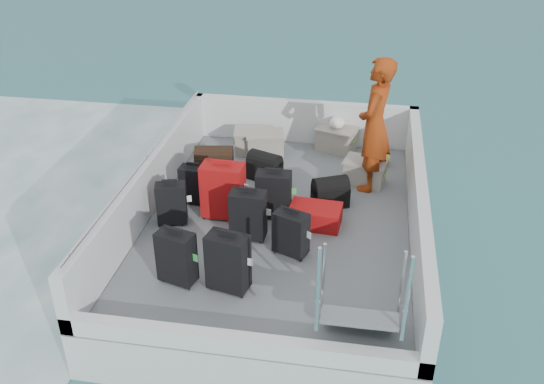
{
  "coord_description": "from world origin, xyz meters",
  "views": [
    {
      "loc": [
        1.02,
        -6.6,
        4.8
      ],
      "look_at": [
        -0.1,
        0.01,
        1.0
      ],
      "focal_mm": 40.0,
      "sensor_mm": 36.0,
      "label": 1
    }
  ],
  "objects_px": {
    "suitcase_0": "(177,258)",
    "suitcase_2": "(194,185)",
    "suitcase_7": "(274,195)",
    "suitcase_6": "(291,234)",
    "suitcase_8": "(315,216)",
    "crate_1": "(265,144)",
    "suitcase_5": "(223,191)",
    "suitcase_4": "(248,216)",
    "crate_2": "(336,140)",
    "crate_3": "(365,173)",
    "crate_0": "(254,142)",
    "suitcase_3": "(228,263)",
    "suitcase_1": "(172,204)",
    "passenger": "(375,125)"
  },
  "relations": [
    {
      "from": "crate_1",
      "to": "crate_0",
      "type": "bearing_deg",
      "value": 165.39
    },
    {
      "from": "suitcase_6",
      "to": "passenger",
      "type": "xyz_separation_m",
      "value": [
        0.88,
        1.81,
        0.67
      ]
    },
    {
      "from": "suitcase_2",
      "to": "passenger",
      "type": "bearing_deg",
      "value": 23.81
    },
    {
      "from": "suitcase_0",
      "to": "suitcase_2",
      "type": "relative_size",
      "value": 1.19
    },
    {
      "from": "crate_1",
      "to": "suitcase_5",
      "type": "bearing_deg",
      "value": -96.05
    },
    {
      "from": "crate_1",
      "to": "suitcase_7",
      "type": "bearing_deg",
      "value": -76.28
    },
    {
      "from": "suitcase_0",
      "to": "suitcase_3",
      "type": "bearing_deg",
      "value": 13.34
    },
    {
      "from": "suitcase_5",
      "to": "suitcase_6",
      "type": "xyz_separation_m",
      "value": [
        0.98,
        -0.7,
        -0.1
      ]
    },
    {
      "from": "suitcase_0",
      "to": "crate_2",
      "type": "relative_size",
      "value": 1.1
    },
    {
      "from": "suitcase_7",
      "to": "crate_0",
      "type": "bearing_deg",
      "value": 106.89
    },
    {
      "from": "crate_2",
      "to": "suitcase_5",
      "type": "bearing_deg",
      "value": -119.84
    },
    {
      "from": "suitcase_1",
      "to": "suitcase_5",
      "type": "relative_size",
      "value": 0.76
    },
    {
      "from": "suitcase_4",
      "to": "suitcase_6",
      "type": "distance_m",
      "value": 0.61
    },
    {
      "from": "suitcase_3",
      "to": "suitcase_7",
      "type": "bearing_deg",
      "value": 94.18
    },
    {
      "from": "crate_1",
      "to": "suitcase_1",
      "type": "bearing_deg",
      "value": -110.27
    },
    {
      "from": "suitcase_1",
      "to": "crate_0",
      "type": "xyz_separation_m",
      "value": [
        0.63,
        2.23,
        -0.11
      ]
    },
    {
      "from": "suitcase_5",
      "to": "passenger",
      "type": "bearing_deg",
      "value": 33.16
    },
    {
      "from": "suitcase_6",
      "to": "crate_0",
      "type": "xyz_separation_m",
      "value": [
        -0.96,
        2.64,
        -0.1
      ]
    },
    {
      "from": "suitcase_0",
      "to": "suitcase_5",
      "type": "distance_m",
      "value": 1.45
    },
    {
      "from": "suitcase_2",
      "to": "suitcase_4",
      "type": "distance_m",
      "value": 1.15
    },
    {
      "from": "suitcase_0",
      "to": "suitcase_7",
      "type": "xyz_separation_m",
      "value": [
        0.81,
        1.54,
        -0.0
      ]
    },
    {
      "from": "suitcase_0",
      "to": "suitcase_2",
      "type": "bearing_deg",
      "value": 115.52
    },
    {
      "from": "suitcase_5",
      "to": "crate_2",
      "type": "bearing_deg",
      "value": 62.27
    },
    {
      "from": "crate_3",
      "to": "suitcase_8",
      "type": "bearing_deg",
      "value": -115.57
    },
    {
      "from": "crate_1",
      "to": "crate_3",
      "type": "distance_m",
      "value": 1.72
    },
    {
      "from": "suitcase_1",
      "to": "crate_3",
      "type": "height_order",
      "value": "suitcase_1"
    },
    {
      "from": "crate_1",
      "to": "crate_3",
      "type": "height_order",
      "value": "crate_1"
    },
    {
      "from": "suitcase_7",
      "to": "suitcase_8",
      "type": "relative_size",
      "value": 0.96
    },
    {
      "from": "suitcase_5",
      "to": "suitcase_4",
      "type": "bearing_deg",
      "value": -44.86
    },
    {
      "from": "suitcase_4",
      "to": "suitcase_6",
      "type": "relative_size",
      "value": 1.16
    },
    {
      "from": "suitcase_0",
      "to": "crate_3",
      "type": "bearing_deg",
      "value": 69.27
    },
    {
      "from": "suitcase_1",
      "to": "suitcase_8",
      "type": "bearing_deg",
      "value": -6.32
    },
    {
      "from": "suitcase_6",
      "to": "crate_1",
      "type": "relative_size",
      "value": 0.99
    },
    {
      "from": "suitcase_0",
      "to": "crate_1",
      "type": "relative_size",
      "value": 1.14
    },
    {
      "from": "suitcase_3",
      "to": "crate_2",
      "type": "relative_size",
      "value": 1.18
    },
    {
      "from": "suitcase_5",
      "to": "suitcase_6",
      "type": "height_order",
      "value": "suitcase_5"
    },
    {
      "from": "suitcase_4",
      "to": "crate_3",
      "type": "height_order",
      "value": "suitcase_4"
    },
    {
      "from": "suitcase_8",
      "to": "crate_1",
      "type": "bearing_deg",
      "value": 31.76
    },
    {
      "from": "suitcase_7",
      "to": "suitcase_5",
      "type": "bearing_deg",
      "value": -172.05
    },
    {
      "from": "suitcase_1",
      "to": "crate_2",
      "type": "relative_size",
      "value": 0.99
    },
    {
      "from": "crate_0",
      "to": "crate_2",
      "type": "height_order",
      "value": "crate_0"
    },
    {
      "from": "suitcase_4",
      "to": "crate_0",
      "type": "xyz_separation_m",
      "value": [
        -0.4,
        2.39,
        -0.14
      ]
    },
    {
      "from": "suitcase_0",
      "to": "suitcase_8",
      "type": "height_order",
      "value": "suitcase_0"
    },
    {
      "from": "suitcase_1",
      "to": "suitcase_6",
      "type": "height_order",
      "value": "suitcase_1"
    },
    {
      "from": "crate_0",
      "to": "suitcase_8",
      "type": "bearing_deg",
      "value": -59.04
    },
    {
      "from": "crate_2",
      "to": "crate_3",
      "type": "xyz_separation_m",
      "value": [
        0.49,
        -1.04,
        -0.01
      ]
    },
    {
      "from": "suitcase_3",
      "to": "crate_0",
      "type": "distance_m",
      "value": 3.43
    },
    {
      "from": "suitcase_0",
      "to": "suitcase_7",
      "type": "height_order",
      "value": "suitcase_0"
    },
    {
      "from": "suitcase_5",
      "to": "crate_0",
      "type": "relative_size",
      "value": 1.29
    },
    {
      "from": "suitcase_7",
      "to": "suitcase_6",
      "type": "bearing_deg",
      "value": -68.79
    }
  ]
}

